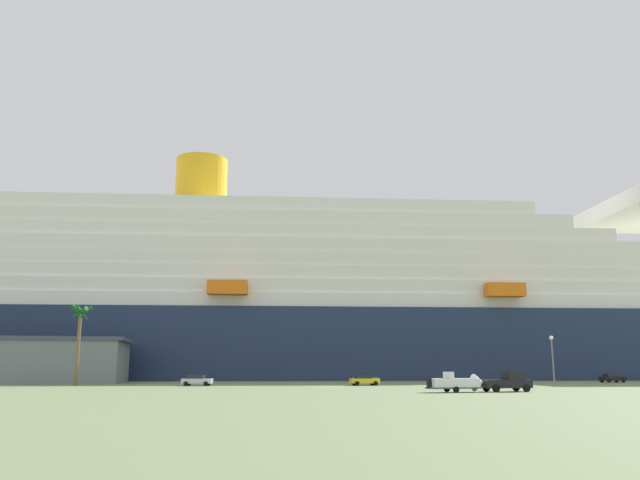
{
  "coord_description": "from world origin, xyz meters",
  "views": [
    {
      "loc": [
        -8.23,
        -88.9,
        2.55
      ],
      "look_at": [
        0.88,
        22.16,
        25.16
      ],
      "focal_mm": 35.48,
      "sensor_mm": 36.0,
      "label": 1
    }
  ],
  "objects_px": {
    "parked_car_black_coupe": "(612,378)",
    "small_boat_on_trailer": "(459,383)",
    "parked_car_yellow_taxi": "(364,380)",
    "street_lamp": "(552,353)",
    "pickup_truck": "(507,382)",
    "cruise_ship": "(363,310)",
    "parked_car_green_wagon": "(365,378)",
    "parked_car_silver_sedan": "(197,380)",
    "palm_tree": "(80,320)"
  },
  "relations": [
    {
      "from": "pickup_truck",
      "to": "parked_car_silver_sedan",
      "type": "bearing_deg",
      "value": 144.35
    },
    {
      "from": "pickup_truck",
      "to": "parked_car_green_wagon",
      "type": "bearing_deg",
      "value": 103.54
    },
    {
      "from": "parked_car_silver_sedan",
      "to": "parked_car_green_wagon",
      "type": "height_order",
      "value": "same"
    },
    {
      "from": "parked_car_yellow_taxi",
      "to": "parked_car_black_coupe",
      "type": "distance_m",
      "value": 49.88
    },
    {
      "from": "cruise_ship",
      "to": "street_lamp",
      "type": "distance_m",
      "value": 61.76
    },
    {
      "from": "pickup_truck",
      "to": "palm_tree",
      "type": "relative_size",
      "value": 0.49
    },
    {
      "from": "parked_car_green_wagon",
      "to": "parked_car_yellow_taxi",
      "type": "bearing_deg",
      "value": -99.31
    },
    {
      "from": "street_lamp",
      "to": "parked_car_yellow_taxi",
      "type": "height_order",
      "value": "street_lamp"
    },
    {
      "from": "parked_car_black_coupe",
      "to": "parked_car_green_wagon",
      "type": "bearing_deg",
      "value": -177.54
    },
    {
      "from": "pickup_truck",
      "to": "parked_car_black_coupe",
      "type": "bearing_deg",
      "value": 49.9
    },
    {
      "from": "cruise_ship",
      "to": "small_boat_on_trailer",
      "type": "distance_m",
      "value": 78.32
    },
    {
      "from": "pickup_truck",
      "to": "cruise_ship",
      "type": "bearing_deg",
      "value": 93.27
    },
    {
      "from": "parked_car_yellow_taxi",
      "to": "parked_car_black_coupe",
      "type": "xyz_separation_m",
      "value": [
        47.21,
        16.11,
        0.0
      ]
    },
    {
      "from": "street_lamp",
      "to": "parked_car_black_coupe",
      "type": "bearing_deg",
      "value": 48.0
    },
    {
      "from": "cruise_ship",
      "to": "street_lamp",
      "type": "bearing_deg",
      "value": -73.03
    },
    {
      "from": "parked_car_yellow_taxi",
      "to": "parked_car_silver_sedan",
      "type": "bearing_deg",
      "value": 179.12
    },
    {
      "from": "parked_car_black_coupe",
      "to": "parked_car_yellow_taxi",
      "type": "bearing_deg",
      "value": -161.16
    },
    {
      "from": "small_boat_on_trailer",
      "to": "parked_car_silver_sedan",
      "type": "bearing_deg",
      "value": 138.32
    },
    {
      "from": "small_boat_on_trailer",
      "to": "palm_tree",
      "type": "bearing_deg",
      "value": 148.43
    },
    {
      "from": "palm_tree",
      "to": "parked_car_yellow_taxi",
      "type": "relative_size",
      "value": 2.72
    },
    {
      "from": "parked_car_green_wagon",
      "to": "cruise_ship",
      "type": "bearing_deg",
      "value": 81.59
    },
    {
      "from": "cruise_ship",
      "to": "parked_car_silver_sedan",
      "type": "distance_m",
      "value": 60.9
    },
    {
      "from": "pickup_truck",
      "to": "parked_car_green_wagon",
      "type": "xyz_separation_m",
      "value": [
        -9.62,
        39.95,
        -0.21
      ]
    },
    {
      "from": "street_lamp",
      "to": "parked_car_black_coupe",
      "type": "distance_m",
      "value": 32.89
    },
    {
      "from": "palm_tree",
      "to": "cruise_ship",
      "type": "bearing_deg",
      "value": 43.25
    },
    {
      "from": "small_boat_on_trailer",
      "to": "parked_car_yellow_taxi",
      "type": "distance_m",
      "value": 27.67
    },
    {
      "from": "pickup_truck",
      "to": "small_boat_on_trailer",
      "type": "height_order",
      "value": "pickup_truck"
    },
    {
      "from": "street_lamp",
      "to": "small_boat_on_trailer",
      "type": "bearing_deg",
      "value": -135.53
    },
    {
      "from": "pickup_truck",
      "to": "street_lamp",
      "type": "relative_size",
      "value": 0.84
    },
    {
      "from": "palm_tree",
      "to": "parked_car_green_wagon",
      "type": "height_order",
      "value": "palm_tree"
    },
    {
      "from": "small_boat_on_trailer",
      "to": "parked_car_yellow_taxi",
      "type": "height_order",
      "value": "small_boat_on_trailer"
    },
    {
      "from": "pickup_truck",
      "to": "street_lamp",
      "type": "bearing_deg",
      "value": 52.71
    },
    {
      "from": "parked_car_black_coupe",
      "to": "cruise_ship",
      "type": "bearing_deg",
      "value": 139.48
    },
    {
      "from": "street_lamp",
      "to": "parked_car_green_wagon",
      "type": "relative_size",
      "value": 1.51
    },
    {
      "from": "cruise_ship",
      "to": "parked_car_green_wagon",
      "type": "height_order",
      "value": "cruise_ship"
    },
    {
      "from": "small_boat_on_trailer",
      "to": "parked_car_yellow_taxi",
      "type": "xyz_separation_m",
      "value": [
        -6.2,
        26.97,
        -0.13
      ]
    },
    {
      "from": "small_boat_on_trailer",
      "to": "parked_car_silver_sedan",
      "type": "xyz_separation_m",
      "value": [
        -30.71,
        27.34,
        -0.13
      ]
    },
    {
      "from": "parked_car_silver_sedan",
      "to": "parked_car_black_coupe",
      "type": "relative_size",
      "value": 0.94
    },
    {
      "from": "street_lamp",
      "to": "parked_car_yellow_taxi",
      "type": "xyz_separation_m",
      "value": [
        -25.35,
        8.17,
        -3.8
      ]
    },
    {
      "from": "parked_car_silver_sedan",
      "to": "parked_car_yellow_taxi",
      "type": "distance_m",
      "value": 24.51
    },
    {
      "from": "pickup_truck",
      "to": "parked_car_silver_sedan",
      "type": "height_order",
      "value": "pickup_truck"
    },
    {
      "from": "parked_car_green_wagon",
      "to": "parked_car_yellow_taxi",
      "type": "height_order",
      "value": "same"
    },
    {
      "from": "cruise_ship",
      "to": "parked_car_black_coupe",
      "type": "relative_size",
      "value": 60.07
    },
    {
      "from": "cruise_ship",
      "to": "small_boat_on_trailer",
      "type": "height_order",
      "value": "cruise_ship"
    },
    {
      "from": "street_lamp",
      "to": "parked_car_black_coupe",
      "type": "xyz_separation_m",
      "value": [
        21.86,
        24.28,
        -3.8
      ]
    },
    {
      "from": "pickup_truck",
      "to": "parked_car_silver_sedan",
      "type": "distance_m",
      "value": 44.86
    },
    {
      "from": "pickup_truck",
      "to": "parked_car_green_wagon",
      "type": "height_order",
      "value": "pickup_truck"
    },
    {
      "from": "palm_tree",
      "to": "street_lamp",
      "type": "height_order",
      "value": "palm_tree"
    },
    {
      "from": "parked_car_silver_sedan",
      "to": "parked_car_black_coupe",
      "type": "bearing_deg",
      "value": 12.38
    },
    {
      "from": "parked_car_black_coupe",
      "to": "small_boat_on_trailer",
      "type": "bearing_deg",
      "value": -133.59
    }
  ]
}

